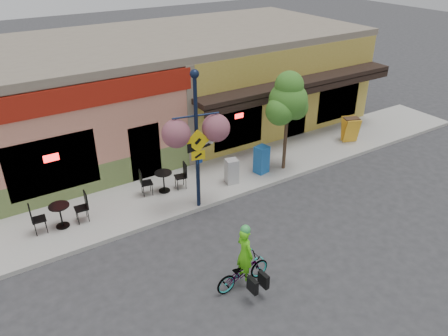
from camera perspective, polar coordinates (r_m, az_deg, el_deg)
name	(u,v)px	position (r m, az deg, el deg)	size (l,w,h in m)	color
ground	(263,198)	(15.84, 5.17, -3.92)	(90.00, 90.00, 0.00)	#2D2D30
sidewalk	(233,174)	(17.20, 1.17, -0.73)	(24.00, 3.00, 0.15)	#9E9B93
curb	(255,190)	(16.17, 4.01, -2.83)	(24.00, 0.12, 0.15)	#A8A59E
building	(168,84)	(20.78, -7.34, 10.79)	(18.20, 8.20, 4.50)	tan
bicycle	(243,272)	(12.00, 2.47, -13.39)	(0.58, 1.66, 0.87)	maroon
cyclist_rider	(245,261)	(11.79, 2.71, -12.04)	(0.57, 0.38, 1.57)	#58D616
lamp_post	(197,142)	(13.98, -3.58, 3.35)	(1.52, 0.61, 4.76)	#0F1A32
one_way_sign	(199,173)	(14.56, -3.31, -0.69)	(0.94, 0.20, 2.44)	black
cafe_set_left	(60,213)	(14.73, -20.61, -5.50)	(1.71, 0.86, 1.03)	black
cafe_set_right	(164,179)	(15.81, -7.90, -1.43)	(1.66, 0.83, 1.00)	black
newspaper_box_blue	(262,160)	(16.96, 4.93, 1.11)	(0.49, 0.44, 1.10)	#1B5AA4
newspaper_box_grey	(232,171)	(16.22, 1.01, -0.42)	(0.44, 0.40, 0.95)	#ADADAD
street_tree	(287,122)	(16.78, 8.18, 6.03)	(1.55, 1.55, 3.98)	#3D7A26
sandwich_board	(352,131)	(20.18, 16.40, 4.63)	(0.67, 0.49, 1.11)	gold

